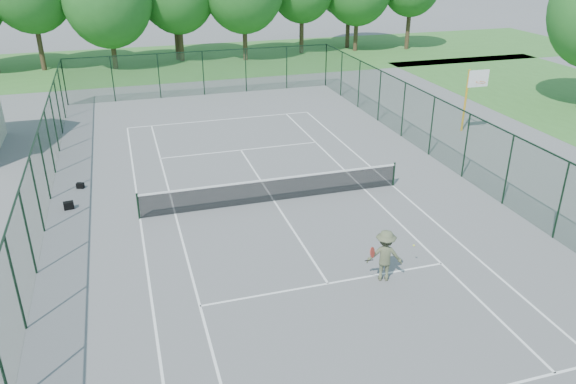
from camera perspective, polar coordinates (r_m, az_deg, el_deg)
name	(u,v)px	position (r m, az deg, el deg)	size (l,w,h in m)	color
ground	(274,201)	(23.54, -1.42, -0.93)	(140.00, 140.00, 0.00)	slate
grass_far	(183,61)	(51.79, -10.66, 12.96)	(80.00, 16.00, 0.01)	#438335
court_lines	(274,201)	(23.54, -1.42, -0.92)	(11.05, 23.85, 0.01)	white
tennis_net	(274,189)	(23.30, -1.43, 0.35)	(11.08, 0.08, 1.10)	black
fence_enclosure	(274,167)	(22.91, -1.46, 2.59)	(18.05, 36.05, 3.02)	#1D3E25
basketball_goal	(473,88)	(32.58, 18.24, 9.97)	(1.20, 1.43, 3.65)	gold
sports_bag_a	(69,205)	(24.48, -21.39, -1.28)	(0.40, 0.24, 0.32)	black
sports_bag_b	(80,186)	(26.32, -20.35, 0.61)	(0.32, 0.19, 0.25)	black
tennis_player	(385,255)	(18.24, 9.81, -6.37)	(2.16, 1.02, 1.75)	#555C3F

